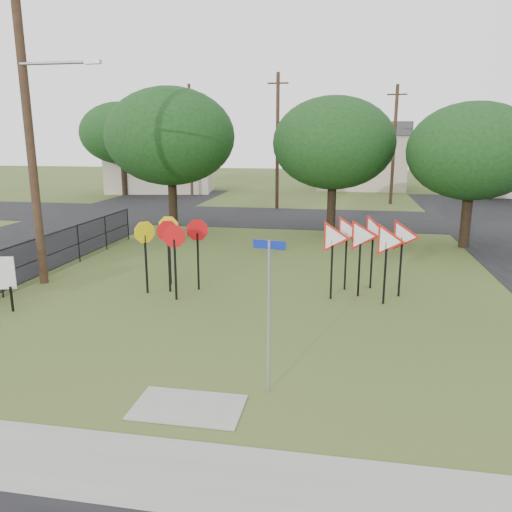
{
  "coord_description": "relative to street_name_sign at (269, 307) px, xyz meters",
  "views": [
    {
      "loc": [
        2.67,
        -10.26,
        4.8
      ],
      "look_at": [
        0.29,
        3.0,
        1.6
      ],
      "focal_mm": 35.0,
      "sensor_mm": 36.0,
      "label": 1
    }
  ],
  "objects": [
    {
      "name": "ground",
      "position": [
        -1.35,
        1.52,
        -1.72
      ],
      "size": [
        140.0,
        140.0,
        0.0
      ],
      "primitive_type": "plane",
      "color": "#394D1D"
    },
    {
      "name": "sidewalk",
      "position": [
        -1.35,
        -2.68,
        -1.71
      ],
      "size": [
        30.0,
        1.6,
        0.02
      ],
      "primitive_type": "cube",
      "color": "gray",
      "rests_on": "ground"
    },
    {
      "name": "street_left",
      "position": [
        -13.35,
        11.52,
        -1.71
      ],
      "size": [
        8.0,
        50.0,
        0.02
      ],
      "primitive_type": "cube",
      "color": "black",
      "rests_on": "ground"
    },
    {
      "name": "street_far",
      "position": [
        -1.35,
        21.52,
        -1.71
      ],
      "size": [
        60.0,
        8.0,
        0.02
      ],
      "primitive_type": "cube",
      "color": "black",
      "rests_on": "ground"
    },
    {
      "name": "curb_pad",
      "position": [
        -1.35,
        -0.88,
        -1.71
      ],
      "size": [
        2.0,
        1.2,
        0.02
      ],
      "primitive_type": "cube",
      "color": "gray",
      "rests_on": "ground"
    },
    {
      "name": "street_name_sign",
      "position": [
        0.0,
        0.0,
        0.0
      ],
      "size": [
        0.61,
        0.13,
        2.99
      ],
      "color": "#95989D",
      "rests_on": "ground"
    },
    {
      "name": "stop_sign_cluster",
      "position": [
        -4.01,
        5.87,
        0.01
      ],
      "size": [
        2.09,
        1.68,
        2.31
      ],
      "color": "black",
      "rests_on": "ground"
    },
    {
      "name": "yield_sign_cluster",
      "position": [
        2.02,
        6.53,
        0.09
      ],
      "size": [
        3.09,
        2.17,
        2.45
      ],
      "color": "black",
      "rests_on": "ground"
    },
    {
      "name": "utility_pole_main",
      "position": [
        -8.58,
        6.02,
        3.49
      ],
      "size": [
        3.55,
        0.33,
        10.0
      ],
      "color": "#412C1E",
      "rests_on": "ground"
    },
    {
      "name": "far_pole_a",
      "position": [
        -3.35,
        25.52,
        2.88
      ],
      "size": [
        1.4,
        0.24,
        9.0
      ],
      "color": "#412C1E",
      "rests_on": "ground"
    },
    {
      "name": "far_pole_b",
      "position": [
        4.65,
        29.52,
        2.63
      ],
      "size": [
        1.4,
        0.24,
        8.5
      ],
      "color": "#412C1E",
      "rests_on": "ground"
    },
    {
      "name": "far_pole_c",
      "position": [
        -11.35,
        31.52,
        2.88
      ],
      "size": [
        1.4,
        0.24,
        9.0
      ],
      "color": "#412C1E",
      "rests_on": "ground"
    },
    {
      "name": "fence_run",
      "position": [
        -8.95,
        7.77,
        -0.93
      ],
      "size": [
        0.05,
        11.55,
        1.5
      ],
      "color": "black",
      "rests_on": "ground"
    },
    {
      "name": "house_left",
      "position": [
        -15.35,
        35.52,
        1.93
      ],
      "size": [
        10.58,
        8.88,
        7.2
      ],
      "color": "#B3A990",
      "rests_on": "ground"
    },
    {
      "name": "house_mid",
      "position": [
        2.65,
        41.52,
        1.43
      ],
      "size": [
        8.4,
        8.4,
        6.2
      ],
      "color": "#B3A990",
      "rests_on": "ground"
    },
    {
      "name": "tree_near_left",
      "position": [
        -7.35,
        15.52,
        3.14
      ],
      "size": [
        6.4,
        6.4,
        7.27
      ],
      "color": "black",
      "rests_on": "ground"
    },
    {
      "name": "tree_near_mid",
      "position": [
        0.65,
        16.52,
        2.82
      ],
      "size": [
        6.0,
        6.0,
        6.8
      ],
      "color": "black",
      "rests_on": "ground"
    },
    {
      "name": "tree_near_right",
      "position": [
        6.65,
        14.52,
        2.51
      ],
      "size": [
        5.6,
        5.6,
        6.33
      ],
      "color": "black",
      "rests_on": "ground"
    },
    {
      "name": "tree_far_left",
      "position": [
        -17.35,
        31.52,
        3.45
      ],
      "size": [
        6.8,
        6.8,
        7.73
      ],
      "color": "black",
      "rests_on": "ground"
    },
    {
      "name": "tree_far_right",
      "position": [
        12.65,
        33.52,
        2.82
      ],
      "size": [
        6.0,
        6.0,
        6.8
      ],
      "color": "black",
      "rests_on": "ground"
    }
  ]
}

